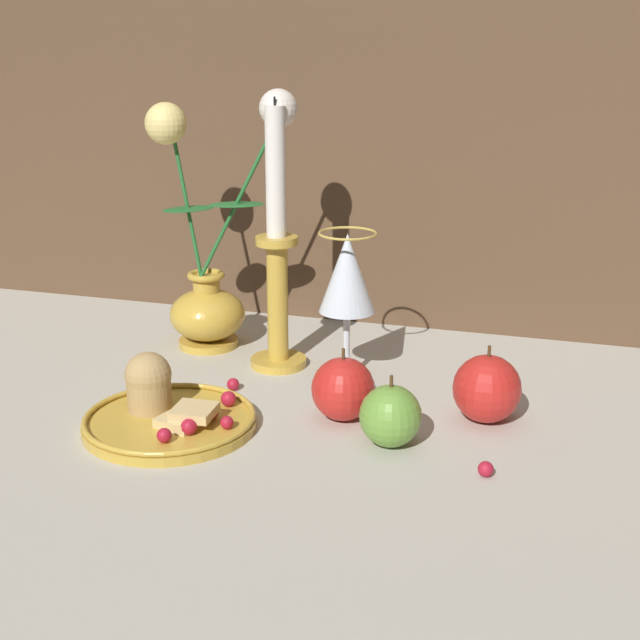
# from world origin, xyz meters

# --- Properties ---
(ground_plane) EXTENTS (2.40, 2.40, 0.00)m
(ground_plane) POSITION_xyz_m (0.00, 0.00, 0.00)
(ground_plane) COLOR #B7B2A3
(ground_plane) RESTS_ON ground
(vase) EXTENTS (0.20, 0.10, 0.34)m
(vase) POSITION_xyz_m (-0.14, 0.16, 0.11)
(vase) COLOR gold
(vase) RESTS_ON ground_plane
(plate_with_pastries) EXTENTS (0.18, 0.18, 0.08)m
(plate_with_pastries) POSITION_xyz_m (-0.08, -0.09, 0.02)
(plate_with_pastries) COLOR gold
(plate_with_pastries) RESTS_ON ground_plane
(wine_glass) EXTENTS (0.07, 0.07, 0.18)m
(wine_glass) POSITION_xyz_m (0.07, 0.10, 0.13)
(wine_glass) COLOR silver
(wine_glass) RESTS_ON ground_plane
(candlestick) EXTENTS (0.07, 0.07, 0.33)m
(candlestick) POSITION_xyz_m (-0.03, 0.12, 0.13)
(candlestick) COLOR gold
(candlestick) RESTS_ON ground_plane
(apple_beside_vase) EXTENTS (0.06, 0.06, 0.08)m
(apple_beside_vase) POSITION_xyz_m (0.16, -0.06, 0.03)
(apple_beside_vase) COLOR #669938
(apple_beside_vase) RESTS_ON ground_plane
(apple_near_glass) EXTENTS (0.07, 0.07, 0.08)m
(apple_near_glass) POSITION_xyz_m (0.09, -0.01, 0.03)
(apple_near_glass) COLOR red
(apple_near_glass) RESTS_ON ground_plane
(apple_at_table_edge) EXTENTS (0.07, 0.07, 0.09)m
(apple_at_table_edge) POSITION_xyz_m (0.24, 0.03, 0.04)
(apple_at_table_edge) COLOR red
(apple_at_table_edge) RESTS_ON ground_plane
(berry_near_plate) EXTENTS (0.02, 0.02, 0.02)m
(berry_near_plate) POSITION_xyz_m (0.26, -0.10, 0.01)
(berry_near_plate) COLOR #AD192D
(berry_near_plate) RESTS_ON ground_plane
(berry_front_center) EXTENTS (0.01, 0.01, 0.01)m
(berry_front_center) POSITION_xyz_m (-0.05, 0.03, 0.01)
(berry_front_center) COLOR #AD192D
(berry_front_center) RESTS_ON ground_plane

